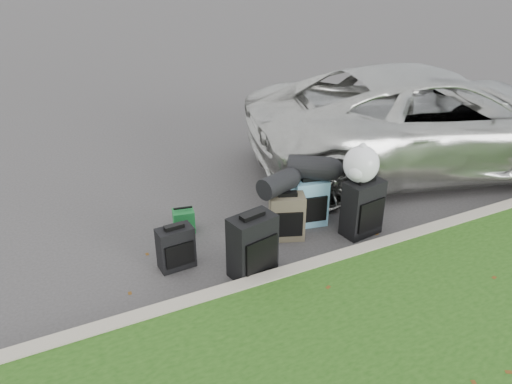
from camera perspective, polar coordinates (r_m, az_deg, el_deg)
name	(u,v)px	position (r m, az deg, el deg)	size (l,w,h in m)	color
ground	(269,234)	(6.64, 1.55, -4.77)	(120.00, 120.00, 0.00)	#383535
curb	(310,268)	(5.88, 6.15, -8.68)	(120.00, 0.18, 0.15)	#9E937F
suv	(431,119)	(8.81, 19.36, 7.85)	(2.78, 6.04, 1.68)	#B7B7B2
suitcase_small_black	(176,248)	(5.94, -9.15, -6.31)	(0.42, 0.23, 0.52)	black
suitcase_large_black_left	(252,246)	(5.69, -0.42, -6.19)	(0.52, 0.31, 0.75)	black
suitcase_olive	(287,217)	(6.42, 3.54, -2.83)	(0.44, 0.28, 0.61)	#3F392A
suitcase_teal	(310,202)	(6.75, 6.14, -1.18)	(0.46, 0.27, 0.65)	#5588A3
suitcase_large_black_right	(362,208)	(6.61, 12.06, -1.79)	(0.50, 0.30, 0.75)	black
tote_green	(184,221)	(6.69, -8.25, -3.28)	(0.27, 0.22, 0.31)	#16652A
tote_navy	(259,231)	(6.41, 0.40, -4.48)	(0.27, 0.21, 0.28)	#18164E
duffel_left	(278,184)	(6.26, 2.51, 0.95)	(0.28, 0.28, 0.51)	black
duffel_right	(310,168)	(6.59, 6.17, 2.79)	(0.32, 0.32, 0.57)	black
trash_bag	(361,164)	(6.36, 11.93, 3.13)	(0.46, 0.46, 0.46)	white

